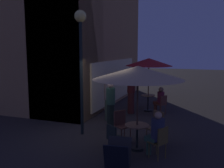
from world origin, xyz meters
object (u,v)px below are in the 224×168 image
object	(u,v)px
cafe_chair_3	(121,123)
patron_seated_1	(156,132)
cafe_chair_4	(115,137)
patron_standing_3	(131,94)
patio_umbrella_0	(149,62)
menu_sandwich_board	(118,158)
cafe_chair_0	(162,103)
patron_standing_4	(111,105)
cafe_chair_1	(160,140)
patron_seated_0	(160,99)
cafe_table_0	(148,100)
street_lamp_near_corner	(81,42)
patron_standing_2	(108,99)
cafe_table_1	(137,132)
patio_umbrella_1	(138,73)
cafe_chair_2	(157,124)

from	to	relation	value
cafe_chair_3	patron_seated_1	xyz separation A→B (m)	(-0.86, -1.24, 0.13)
cafe_chair_4	patron_standing_3	world-z (taller)	patron_standing_3
patio_umbrella_0	cafe_chair_3	distance (m)	4.37
menu_sandwich_board	cafe_chair_3	world-z (taller)	cafe_chair_3
cafe_chair_0	patron_standing_4	size ratio (longest dim) A/B	0.51
cafe_chair_1	patron_seated_0	xyz separation A→B (m)	(4.57, 0.75, 0.17)
cafe_chair_4	patron_standing_4	world-z (taller)	patron_standing_4
cafe_table_0	cafe_chair_4	distance (m)	5.17
street_lamp_near_corner	patron_standing_2	xyz separation A→B (m)	(1.85, -0.24, -2.23)
patron_seated_1	cafe_chair_0	bearing A→B (deg)	-53.45
patron_seated_1	patron_standing_2	distance (m)	3.74
cafe_chair_1	patron_standing_4	xyz separation A→B (m)	(1.92, 2.08, 0.35)
menu_sandwich_board	cafe_table_1	size ratio (longest dim) A/B	1.13
cafe_table_1	patron_standing_4	xyz separation A→B (m)	(1.50, 1.36, 0.35)
patron_standing_3	cafe_chair_1	bearing A→B (deg)	43.10
cafe_chair_3	street_lamp_near_corner	bearing A→B (deg)	-146.51
cafe_table_1	menu_sandwich_board	bearing A→B (deg)	178.98
menu_sandwich_board	cafe_table_1	xyz separation A→B (m)	(1.63, -0.03, 0.10)
patio_umbrella_0	patron_standing_2	size ratio (longest dim) A/B	1.42
cafe_chair_0	patron_seated_0	size ratio (longest dim) A/B	0.71
street_lamp_near_corner	patron_standing_3	size ratio (longest dim) A/B	2.38
cafe_chair_3	patron_seated_1	distance (m)	1.51
cafe_table_0	patron_standing_4	xyz separation A→B (m)	(-3.03, 0.74, 0.36)
patron_seated_1	patron_standing_3	xyz separation A→B (m)	(4.22, 1.87, 0.16)
patron_seated_1	patron_standing_4	world-z (taller)	patron_standing_4
cafe_table_0	cafe_table_1	distance (m)	4.58
patio_umbrella_0	cafe_chair_4	world-z (taller)	patio_umbrella_0
cafe_table_0	cafe_chair_1	world-z (taller)	cafe_chair_1
patio_umbrella_1	cafe_chair_4	xyz separation A→B (m)	(-0.64, 0.46, -1.68)
cafe_chair_2	patron_standing_3	size ratio (longest dim) A/B	0.58
patron_standing_4	cafe_chair_4	bearing A→B (deg)	87.30
patio_umbrella_0	cafe_chair_1	distance (m)	5.42
cafe_table_1	cafe_chair_3	xyz separation A→B (m)	(0.51, 0.63, 0.06)
cafe_chair_3	patron_standing_3	world-z (taller)	patron_standing_3
patio_umbrella_1	cafe_chair_3	xyz separation A→B (m)	(0.51, 0.63, -1.63)
patio_umbrella_1	patron_seated_1	distance (m)	1.66
cafe_chair_2	cafe_chair_3	world-z (taller)	cafe_chair_2
cafe_table_1	cafe_chair_0	distance (m)	4.08
patio_umbrella_0	patron_standing_4	world-z (taller)	patio_umbrella_0
patio_umbrella_1	patron_standing_3	world-z (taller)	patio_umbrella_1
patio_umbrella_1	cafe_chair_4	distance (m)	1.86
cafe_table_0	cafe_chair_0	distance (m)	0.85
cafe_chair_0	cafe_chair_3	size ratio (longest dim) A/B	0.91
cafe_chair_2	cafe_chair_4	distance (m)	1.59
patron_standing_2	patron_standing_4	bearing A→B (deg)	158.82
street_lamp_near_corner	cafe_chair_0	world-z (taller)	street_lamp_near_corner
street_lamp_near_corner	cafe_chair_2	xyz separation A→B (m)	(0.03, -2.51, -2.52)
patio_umbrella_0	patron_standing_3	distance (m)	1.68
cafe_chair_3	patron_seated_0	bearing A→B (deg)	119.18
cafe_chair_3	patron_standing_4	world-z (taller)	patron_standing_4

